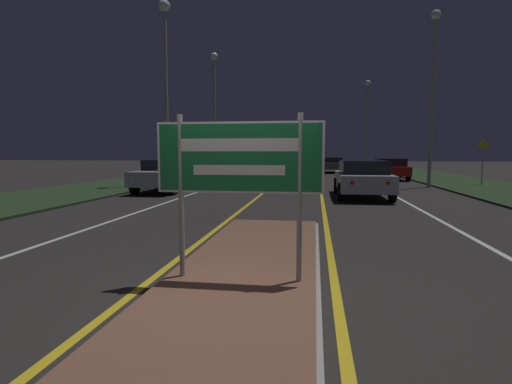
% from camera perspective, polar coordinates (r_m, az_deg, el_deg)
% --- Properties ---
extents(ground_plane, '(160.00, 160.00, 0.00)m').
position_cam_1_polar(ground_plane, '(4.97, -3.52, -15.07)').
color(ground_plane, '#282623').
extents(median_island, '(2.13, 9.29, 0.10)m').
position_cam_1_polar(median_island, '(5.43, -2.38, -12.79)').
color(median_island, '#999993').
rests_on(median_island, ground_plane).
extents(verge_left, '(5.00, 100.00, 0.08)m').
position_cam_1_polar(verge_left, '(26.74, -14.65, 1.79)').
color(verge_left, '#23381E').
rests_on(verge_left, ground_plane).
extents(verge_right, '(5.00, 100.00, 0.08)m').
position_cam_1_polar(verge_right, '(26.04, 27.53, 1.23)').
color(verge_right, '#23381E').
rests_on(verge_right, ground_plane).
extents(centre_line_yellow_left, '(0.12, 70.00, 0.01)m').
position_cam_1_polar(centre_line_yellow_left, '(29.68, 4.11, 2.25)').
color(centre_line_yellow_left, gold).
rests_on(centre_line_yellow_left, ground_plane).
extents(centre_line_yellow_right, '(0.12, 70.00, 0.01)m').
position_cam_1_polar(centre_line_yellow_right, '(29.60, 8.96, 2.19)').
color(centre_line_yellow_right, gold).
rests_on(centre_line_yellow_right, ground_plane).
extents(lane_line_white_left, '(0.12, 70.00, 0.01)m').
position_cam_1_polar(lane_line_white_left, '(30.05, -1.50, 2.30)').
color(lane_line_white_left, silver).
rests_on(lane_line_white_left, ground_plane).
extents(lane_line_white_right, '(0.12, 70.00, 0.01)m').
position_cam_1_polar(lane_line_white_right, '(29.77, 14.64, 2.09)').
color(lane_line_white_right, silver).
rests_on(lane_line_white_right, ground_plane).
extents(edge_line_white_left, '(0.10, 70.00, 0.01)m').
position_cam_1_polar(edge_line_white_left, '(30.71, -7.03, 2.34)').
color(edge_line_white_left, silver).
rests_on(edge_line_white_left, ground_plane).
extents(edge_line_white_right, '(0.10, 70.00, 0.01)m').
position_cam_1_polar(edge_line_white_right, '(30.25, 20.31, 1.98)').
color(edge_line_white_right, silver).
rests_on(edge_line_white_right, ground_plane).
extents(highway_sign, '(2.18, 0.07, 2.15)m').
position_cam_1_polar(highway_sign, '(5.15, -2.46, 3.99)').
color(highway_sign, '#9E9E99').
rests_on(highway_sign, median_island).
extents(streetlight_left_near, '(0.58, 0.58, 9.25)m').
position_cam_1_polar(streetlight_left_near, '(21.41, -12.81, 17.63)').
color(streetlight_left_near, '#9E9E99').
rests_on(streetlight_left_near, ground_plane).
extents(streetlight_left_far, '(0.57, 0.57, 9.24)m').
position_cam_1_polar(streetlight_left_far, '(31.25, -5.94, 13.76)').
color(streetlight_left_far, '#9E9E99').
rests_on(streetlight_left_far, ground_plane).
extents(streetlight_right_near, '(0.47, 0.47, 8.66)m').
position_cam_1_polar(streetlight_right_near, '(22.21, 23.98, 14.40)').
color(streetlight_right_near, '#9E9E99').
rests_on(streetlight_right_near, ground_plane).
extents(streetlight_right_far, '(0.57, 0.57, 9.41)m').
position_cam_1_polar(streetlight_right_far, '(45.04, 15.59, 11.23)').
color(streetlight_right_far, '#9E9E99').
rests_on(streetlight_right_far, ground_plane).
extents(car_receding_0, '(2.04, 4.73, 1.45)m').
position_cam_1_polar(car_receding_0, '(16.27, 14.94, 1.99)').
color(car_receding_0, '#B7B7BC').
rests_on(car_receding_0, ground_plane).
extents(car_receding_1, '(1.99, 4.60, 1.38)m').
position_cam_1_polar(car_receding_1, '(27.56, 18.55, 3.23)').
color(car_receding_1, maroon).
rests_on(car_receding_1, ground_plane).
extents(car_receding_2, '(1.85, 4.81, 1.33)m').
position_cam_1_polar(car_receding_2, '(35.77, 10.89, 3.89)').
color(car_receding_2, '#4C514C').
rests_on(car_receding_2, ground_plane).
extents(car_approaching_0, '(1.91, 4.39, 1.44)m').
position_cam_1_polar(car_approaching_0, '(18.49, -12.74, 2.47)').
color(car_approaching_0, '#B7B7BC').
rests_on(car_approaching_0, ground_plane).
extents(car_approaching_1, '(1.90, 4.78, 1.33)m').
position_cam_1_polar(car_approaching_1, '(26.59, -6.32, 3.36)').
color(car_approaching_1, '#4C514C').
rests_on(car_approaching_1, ground_plane).
extents(car_approaching_2, '(1.86, 4.73, 1.51)m').
position_cam_1_polar(car_approaching_2, '(35.82, 2.51, 4.12)').
color(car_approaching_2, navy).
rests_on(car_approaching_2, ground_plane).
extents(warning_sign, '(0.60, 0.06, 2.37)m').
position_cam_1_polar(warning_sign, '(24.08, 29.67, 4.31)').
color(warning_sign, '#9E9E99').
rests_on(warning_sign, verge_right).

